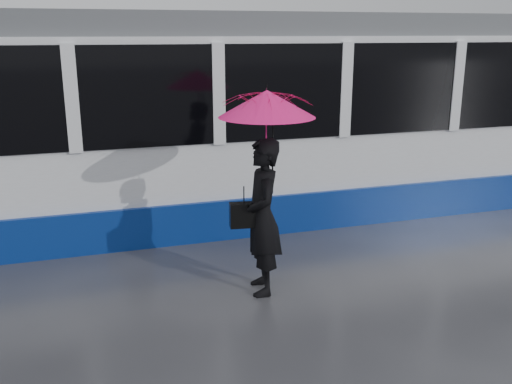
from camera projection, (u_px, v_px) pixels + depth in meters
name	position (u px, v px, depth m)	size (l,w,h in m)	color
ground	(292.00, 266.00, 7.74)	(90.00, 90.00, 0.00)	#2C2C31
rails	(241.00, 212.00, 10.03)	(34.00, 1.51, 0.02)	#3F3D38
tram	(230.00, 120.00, 9.54)	(26.00, 2.56, 3.35)	white
woman	(262.00, 217.00, 6.75)	(0.69, 0.45, 1.89)	black
umbrella	(267.00, 123.00, 6.46)	(1.25, 1.25, 1.27)	#FF157A
handbag	(244.00, 215.00, 6.69)	(0.35, 0.19, 0.47)	black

